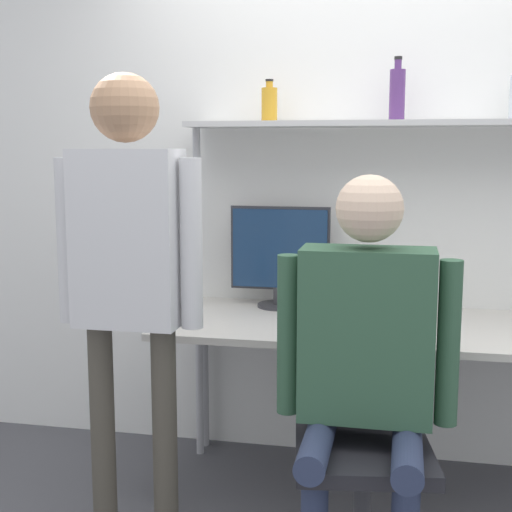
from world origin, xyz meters
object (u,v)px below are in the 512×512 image
cell_phone (415,334)px  office_chair (361,495)px  monitor (280,254)px  laptop (356,316)px  bottle_purple (397,94)px  bottle_amber (269,104)px  person_standing (129,255)px  person_seated (366,347)px

cell_phone → office_chair: 0.69m
monitor → laptop: size_ratio=1.42×
monitor → bottle_purple: size_ratio=1.74×
office_chair → bottle_amber: bottle_amber is taller
cell_phone → bottle_amber: bottle_amber is taller
office_chair → person_standing: (-0.83, -0.04, 0.83)m
laptop → bottle_purple: 0.99m
cell_phone → person_seated: size_ratio=0.11×
monitor → laptop: (0.38, -0.40, -0.18)m
office_chair → person_standing: 1.18m
cell_phone → bottle_amber: (-0.67, 0.38, 0.93)m
monitor → office_chair: (0.45, -0.88, -0.71)m
cell_phone → person_standing: 1.18m
laptop → person_standing: bearing=-146.0°
office_chair → cell_phone: bearing=69.5°
bottle_purple → bottle_amber: size_ratio=1.45×
monitor → laptop: bearing=-46.2°
monitor → bottle_purple: (0.52, -0.03, 0.73)m
bottle_amber → bottle_purple: bearing=0.0°
laptop → bottle_amber: size_ratio=1.78×
person_seated → bottle_amber: size_ratio=7.55×
monitor → bottle_amber: 0.69m
cell_phone → office_chair: bearing=-110.5°
laptop → cell_phone: (0.24, -0.01, -0.06)m
laptop → office_chair: bearing=-82.5°
person_standing → bottle_amber: 1.11m
cell_phone → bottle_purple: size_ratio=0.55×
laptop → office_chair: (0.06, -0.48, -0.53)m
laptop → office_chair: size_ratio=0.35×
laptop → person_standing: (-0.76, -0.52, 0.31)m
person_standing → bottle_purple: size_ratio=6.43×
laptop → person_seated: size_ratio=0.24×
laptop → person_seated: person_seated is taller
cell_phone → office_chair: (-0.18, -0.47, -0.47)m
office_chair → person_standing: bearing=-177.4°
person_seated → bottle_amber: (-0.50, 0.90, 0.85)m
bottle_amber → cell_phone: bearing=-29.8°
office_chair → bottle_purple: (0.07, 0.85, 1.44)m
person_seated → bottle_purple: size_ratio=5.19×
person_standing → cell_phone: bearing=26.8°
cell_phone → person_standing: person_standing is taller
bottle_amber → person_standing: bearing=-110.6°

